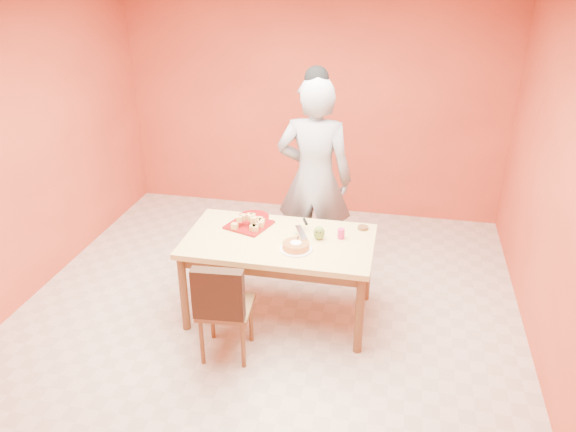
% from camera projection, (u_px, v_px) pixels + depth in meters
% --- Properties ---
extents(floor, '(5.00, 5.00, 0.00)m').
position_uv_depth(floor, '(262.00, 323.00, 4.95)').
color(floor, beige).
rests_on(floor, ground).
extents(wall_back, '(4.50, 0.00, 4.50)m').
position_uv_depth(wall_back, '(313.00, 103.00, 6.57)').
color(wall_back, '#D95032').
rests_on(wall_back, floor).
extents(wall_left, '(0.00, 5.00, 5.00)m').
position_uv_depth(wall_left, '(4.00, 161.00, 4.79)').
color(wall_left, '#D95032').
rests_on(wall_left, floor).
extents(wall_right, '(0.00, 5.00, 5.00)m').
position_uv_depth(wall_right, '(568.00, 206.00, 3.95)').
color(wall_right, '#D95032').
rests_on(wall_right, floor).
extents(dining_table, '(1.60, 0.90, 0.76)m').
position_uv_depth(dining_table, '(279.00, 248.00, 4.81)').
color(dining_table, '#DCC773').
rests_on(dining_table, floor).
extents(dining_chair, '(0.44, 0.51, 0.89)m').
position_uv_depth(dining_chair, '(225.00, 306.00, 4.39)').
color(dining_chair, brown).
rests_on(dining_chair, floor).
extents(pastry_pile, '(0.31, 0.31, 0.10)m').
position_uv_depth(pastry_pile, '(249.00, 219.00, 4.96)').
color(pastry_pile, tan).
rests_on(pastry_pile, pastry_platter).
extents(person, '(0.73, 0.48, 1.99)m').
position_uv_depth(person, '(314.00, 180.00, 5.35)').
color(person, gray).
rests_on(person, floor).
extents(pastry_platter, '(0.43, 0.43, 0.02)m').
position_uv_depth(pastry_platter, '(249.00, 225.00, 4.98)').
color(pastry_platter, maroon).
rests_on(pastry_platter, dining_table).
extents(red_dinner_plate, '(0.36, 0.36, 0.02)m').
position_uv_depth(red_dinner_plate, '(253.00, 217.00, 5.13)').
color(red_dinner_plate, maroon).
rests_on(red_dinner_plate, dining_table).
extents(white_cake_plate, '(0.30, 0.30, 0.01)m').
position_uv_depth(white_cake_plate, '(296.00, 249.00, 4.59)').
color(white_cake_plate, white).
rests_on(white_cake_plate, dining_table).
extents(sponge_cake, '(0.29, 0.29, 0.05)m').
position_uv_depth(sponge_cake, '(296.00, 246.00, 4.58)').
color(sponge_cake, orange).
rests_on(sponge_cake, white_cake_plate).
extents(cake_server, '(0.15, 0.27, 0.01)m').
position_uv_depth(cake_server, '(301.00, 232.00, 4.72)').
color(cake_server, white).
rests_on(cake_server, sponge_cake).
extents(egg_ornament, '(0.11, 0.09, 0.12)m').
position_uv_depth(egg_ornament, '(319.00, 233.00, 4.73)').
color(egg_ornament, olive).
rests_on(egg_ornament, dining_table).
extents(magenta_glass, '(0.07, 0.07, 0.09)m').
position_uv_depth(magenta_glass, '(341.00, 234.00, 4.76)').
color(magenta_glass, '#CC1E65').
rests_on(magenta_glass, dining_table).
extents(checker_tin, '(0.12, 0.12, 0.03)m').
position_uv_depth(checker_tin, '(363.00, 228.00, 4.92)').
color(checker_tin, '#34200E').
rests_on(checker_tin, dining_table).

